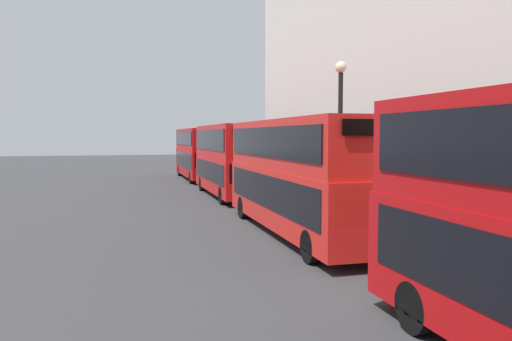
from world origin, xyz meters
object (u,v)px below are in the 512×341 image
at_px(pedestrian, 232,171).
at_px(bus_third_in_queue, 229,157).
at_px(bus_second_in_queue, 299,172).
at_px(bus_trailing, 198,152).

bearing_deg(pedestrian, bus_third_in_queue, -103.50).
xyz_separation_m(bus_second_in_queue, pedestrian, (2.43, 22.45, -1.59)).
bearing_deg(bus_second_in_queue, bus_trailing, 90.00).
xyz_separation_m(bus_trailing, pedestrian, (2.43, -2.44, -1.58)).
relative_size(bus_second_in_queue, bus_third_in_queue, 1.12).
height_order(bus_third_in_queue, bus_trailing, bus_third_in_queue).
bearing_deg(bus_second_in_queue, bus_third_in_queue, 90.00).
xyz_separation_m(bus_second_in_queue, bus_trailing, (0.00, 24.89, -0.01)).
xyz_separation_m(bus_second_in_queue, bus_third_in_queue, (0.00, 12.34, 0.02)).
bearing_deg(pedestrian, bus_second_in_queue, -96.17).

